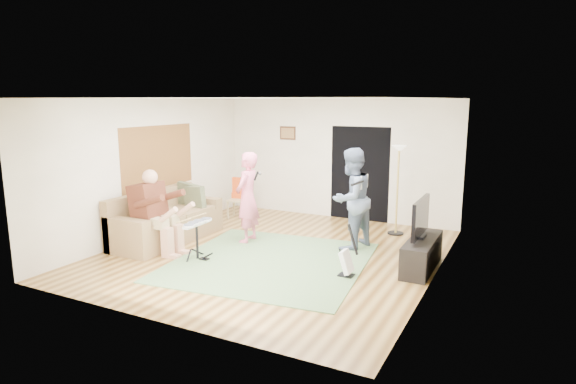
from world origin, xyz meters
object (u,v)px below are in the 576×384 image
Objects in this scene: sofa at (164,224)px; torchiere_lamp at (398,174)px; drum_kit at (197,242)px; tv_cabinet at (422,254)px; guitarist at (351,199)px; television at (421,217)px; dining_chair at (238,204)px; guitar_spare at (347,262)px; singer at (247,198)px.

sofa is 1.30× the size of torchiere_lamp.
drum_kit is (1.30, -0.65, -0.02)m from sofa.
guitarist is at bearing 159.09° from tv_cabinet.
guitarist is at bearing 158.39° from television.
tv_cabinet is at bearing -28.18° from dining_chair.
sofa is 2.19m from dining_chair.
torchiere_lamp is 2.27m from tv_cabinet.
guitarist is 1.43m from torchiere_lamp.
guitarist is 3.30m from dining_chair.
dining_chair is at bearing 81.75° from sofa.
television reaches higher than guitar_spare.
dining_chair is at bearing -175.55° from torchiere_lamp.
torchiere_lamp reaches higher than tv_cabinet.
singer is at bearing -56.52° from guitarist.
torchiere_lamp is at bearing 121.75° from singer.
television is (-0.05, 0.00, 0.60)m from tv_cabinet.
drum_kit is at bearing -159.96° from television.
guitarist reaches higher than singer.
drum_kit is at bearing -79.68° from dining_chair.
singer is at bearing 179.55° from tv_cabinet.
sofa is at bearing -107.30° from dining_chair.
dining_chair reaches higher than tv_cabinet.
drum_kit is 2.58m from guitar_spare.
tv_cabinet is (4.80, 0.61, -0.06)m from sofa.
torchiere_lamp is (2.60, 3.10, 0.93)m from drum_kit.
tv_cabinet is 0.60m from television.
torchiere_lamp reaches higher than dining_chair.
sofa is 4.70m from torchiere_lamp.
guitar_spare is 4.30m from dining_chair.
sofa is 4.82m from television.
guitarist reaches higher than dining_chair.
drum_kit is 0.40× the size of singer.
guitarist reaches higher than drum_kit.
guitar_spare is (3.86, -0.27, -0.07)m from sofa.
guitarist reaches higher than sofa.
television is (0.90, 0.88, 0.61)m from guitar_spare.
tv_cabinet is (3.28, -0.03, -0.61)m from singer.
torchiere_lamp is at bearing 115.99° from tv_cabinet.
singer is 1.95m from guitarist.
singer is at bearing 80.49° from drum_kit.
singer reaches higher than television.
singer is at bearing -60.86° from dining_chair.
guitar_spare is 1.40m from television.
guitarist reaches higher than torchiere_lamp.
tv_cabinet is at bearing 42.98° from guitar_spare.
drum_kit is 0.49× the size of tv_cabinet.
sofa is at bearing -172.71° from television.
torchiere_lamp is at bearing 114.72° from television.
guitarist is at bearing -27.36° from dining_chair.
guitarist is at bearing -111.47° from torchiere_lamp.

